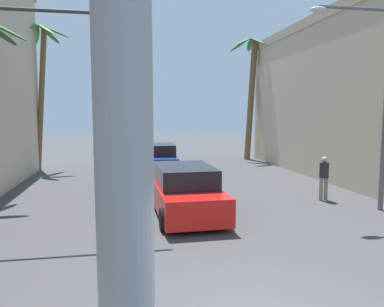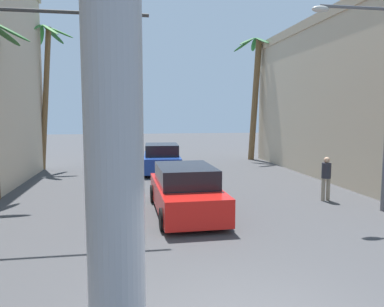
{
  "view_description": "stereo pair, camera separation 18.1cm",
  "coord_description": "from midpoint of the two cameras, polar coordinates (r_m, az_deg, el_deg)",
  "views": [
    {
      "loc": [
        -1.93,
        -4.98,
        3.25
      ],
      "look_at": [
        0.0,
        5.44,
        2.1
      ],
      "focal_mm": 35.0,
      "sensor_mm": 36.0,
      "label": 1
    },
    {
      "loc": [
        -1.76,
        -5.01,
        3.25
      ],
      "look_at": [
        0.0,
        5.44,
        2.1
      ],
      "focal_mm": 35.0,
      "sensor_mm": 36.0,
      "label": 2
    }
  ],
  "objects": [
    {
      "name": "car_far",
      "position": [
        20.68,
        -5.35,
        -0.84
      ],
      "size": [
        2.23,
        4.35,
        1.56
      ],
      "color": "black",
      "rests_on": "ground"
    },
    {
      "name": "palm_tree_far_right",
      "position": [
        26.73,
        8.77,
        9.77
      ],
      "size": [
        3.2,
        3.4,
        8.5
      ],
      "color": "brown",
      "rests_on": "ground"
    },
    {
      "name": "car_lead",
      "position": [
        12.2,
        -1.55,
        -5.71
      ],
      "size": [
        2.09,
        4.87,
        1.56
      ],
      "color": "black",
      "rests_on": "ground"
    },
    {
      "name": "ground_plane",
      "position": [
        15.45,
        -3.44,
        -5.98
      ],
      "size": [
        90.22,
        90.22,
        0.0
      ],
      "primitive_type": "plane",
      "color": "#424244"
    },
    {
      "name": "palm_tree_far_left",
      "position": [
        23.39,
        -22.39,
        11.59
      ],
      "size": [
        3.42,
        3.4,
        8.32
      ],
      "color": "brown",
      "rests_on": "ground"
    },
    {
      "name": "building_right",
      "position": [
        20.92,
        26.1,
        7.78
      ],
      "size": [
        6.39,
        18.06,
        8.11
      ],
      "color": "#C6B293",
      "rests_on": "ground"
    },
    {
      "name": "street_lamp",
      "position": [
        13.58,
        25.59,
        9.19
      ],
      "size": [
        2.85,
        0.28,
        6.66
      ],
      "color": "#59595E",
      "rests_on": "ground"
    },
    {
      "name": "pedestrian_mid_right",
      "position": [
        14.77,
        19.13,
        -3.1
      ],
      "size": [
        0.35,
        0.35,
        1.64
      ],
      "color": "gray",
      "rests_on": "ground"
    },
    {
      "name": "traffic_light_mast",
      "position": [
        11.38,
        -26.54,
        10.85
      ],
      "size": [
        5.48,
        0.32,
        6.08
      ],
      "color": "#333333",
      "rests_on": "ground"
    }
  ]
}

